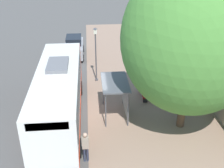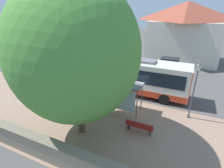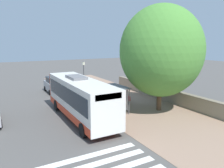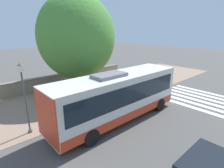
{
  "view_description": "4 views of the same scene",
  "coord_description": "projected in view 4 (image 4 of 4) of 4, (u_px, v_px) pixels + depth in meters",
  "views": [
    {
      "loc": [
        -0.25,
        15.64,
        10.19
      ],
      "look_at": [
        -1.6,
        0.17,
        2.24
      ],
      "focal_mm": 45.0,
      "sensor_mm": 36.0,
      "label": 1
    },
    {
      "loc": [
        -13.78,
        -4.21,
        8.01
      ],
      "look_at": [
        -0.97,
        1.64,
        1.76
      ],
      "focal_mm": 28.0,
      "sensor_mm": 36.0,
      "label": 2
    },
    {
      "loc": [
        7.91,
        17.12,
        6.39
      ],
      "look_at": [
        -1.48,
        0.18,
        2.64
      ],
      "focal_mm": 35.0,
      "sensor_mm": 36.0,
      "label": 3
    },
    {
      "loc": [
        9.87,
        -7.56,
        6.17
      ],
      "look_at": [
        0.2,
        1.2,
        2.17
      ],
      "focal_mm": 28.0,
      "sensor_mm": 36.0,
      "label": 4
    }
  ],
  "objects": [
    {
      "name": "ground_plane",
      "position": [
        99.0,
        113.0,
        13.66
      ],
      "size": [
        120.0,
        120.0,
        0.0
      ],
      "primitive_type": "plane",
      "color": "#514F4C",
      "rests_on": "ground"
    },
    {
      "name": "crosswalk_stripes",
      "position": [
        210.0,
        102.0,
        15.81
      ],
      "size": [
        9.0,
        5.25,
        0.01
      ],
      "color": "silver",
      "rests_on": "ground"
    },
    {
      "name": "bench",
      "position": [
        53.0,
        99.0,
        15.24
      ],
      "size": [
        0.4,
        1.9,
        0.88
      ],
      "color": "maroon",
      "rests_on": "ground"
    },
    {
      "name": "sidewalk_plaza",
      "position": [
        70.0,
        97.0,
        16.84
      ],
      "size": [
        9.0,
        44.0,
        0.02
      ],
      "color": "#937560",
      "rests_on": "ground"
    },
    {
      "name": "shade_tree",
      "position": [
        77.0,
        37.0,
        17.21
      ],
      "size": [
        7.55,
        7.55,
        9.71
      ],
      "color": "brown",
      "rests_on": "ground"
    },
    {
      "name": "bus",
      "position": [
        118.0,
        96.0,
        12.16
      ],
      "size": [
        2.65,
        10.22,
        3.54
      ],
      "color": "silver",
      "rests_on": "ground"
    },
    {
      "name": "stone_wall",
      "position": [
        52.0,
        82.0,
        19.51
      ],
      "size": [
        0.6,
        20.0,
        1.41
      ],
      "color": "gray",
      "rests_on": "ground"
    },
    {
      "name": "bus_shelter",
      "position": [
        86.0,
        83.0,
        14.57
      ],
      "size": [
        1.65,
        2.98,
        2.41
      ],
      "color": "#515459",
      "rests_on": "ground"
    },
    {
      "name": "pedestrian",
      "position": [
        137.0,
        89.0,
        16.11
      ],
      "size": [
        0.34,
        0.24,
        1.78
      ],
      "color": "#2D3347",
      "rests_on": "ground"
    },
    {
      "name": "street_lamp_near",
      "position": [
        24.0,
        93.0,
        10.29
      ],
      "size": [
        0.28,
        0.28,
        4.43
      ],
      "color": "#4C4C51",
      "rests_on": "ground"
    }
  ]
}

